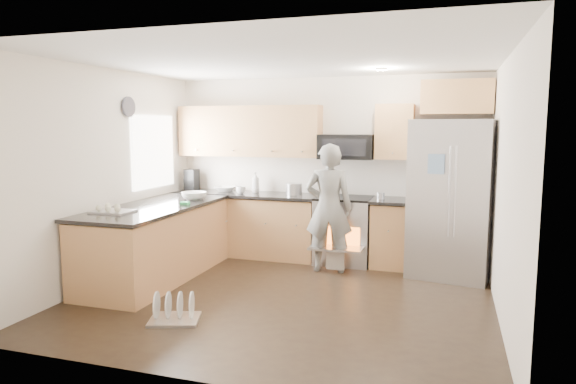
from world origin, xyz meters
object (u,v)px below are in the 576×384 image
(refrigerator, at_px, (452,199))
(dish_rack, at_px, (174,313))
(person, at_px, (329,208))
(stove_range, at_px, (344,215))

(refrigerator, bearing_deg, dish_rack, -126.59)
(person, bearing_deg, dish_rack, 55.13)
(dish_rack, bearing_deg, person, 64.43)
(refrigerator, bearing_deg, stove_range, -179.71)
(stove_range, xyz_separation_m, refrigerator, (1.42, -0.24, 0.32))
(person, xyz_separation_m, dish_rack, (-1.04, -2.18, -0.76))
(refrigerator, distance_m, person, 1.55)
(stove_range, xyz_separation_m, dish_rack, (-1.15, -2.67, -0.60))
(refrigerator, distance_m, dish_rack, 3.65)
(person, relative_size, dish_rack, 2.94)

